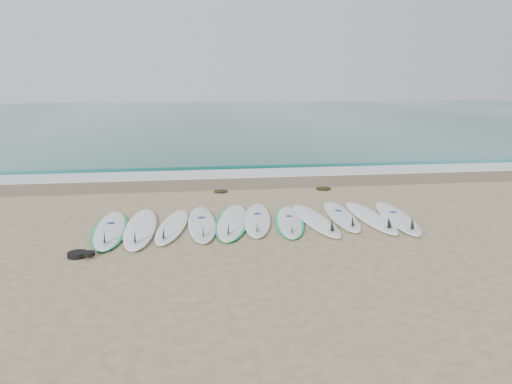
{
  "coord_description": "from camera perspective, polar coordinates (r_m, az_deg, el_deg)",
  "views": [
    {
      "loc": [
        -1.49,
        -9.65,
        2.82
      ],
      "look_at": [
        0.09,
        1.12,
        0.4
      ],
      "focal_mm": 35.0,
      "sensor_mm": 36.0,
      "label": 1
    }
  ],
  "objects": [
    {
      "name": "surfboard_6",
      "position": [
        10.15,
        3.85,
        -3.37
      ],
      "size": [
        0.96,
        2.48,
        0.31
      ],
      "rotation": [
        0.0,
        0.0,
        -0.16
      ],
      "color": "silver",
      "rests_on": "ground"
    },
    {
      "name": "seaweed_near",
      "position": [
        12.96,
        -4.06,
        0.1
      ],
      "size": [
        0.37,
        0.29,
        0.07
      ],
      "primitive_type": "ellipsoid",
      "color": "black",
      "rests_on": "ground"
    },
    {
      "name": "surfboard_5",
      "position": [
        10.22,
        0.14,
        -3.15
      ],
      "size": [
        0.94,
        2.69,
        0.34
      ],
      "rotation": [
        0.0,
        0.0,
        -0.15
      ],
      "color": "white",
      "rests_on": "ground"
    },
    {
      "name": "surfboard_4",
      "position": [
        10.11,
        -2.73,
        -3.38
      ],
      "size": [
        1.13,
        2.84,
        0.35
      ],
      "rotation": [
        0.0,
        0.0,
        -0.17
      ],
      "color": "white",
      "rests_on": "ground"
    },
    {
      "name": "wet_sand_band",
      "position": [
        14.12,
        -2.12,
        1.02
      ],
      "size": [
        120.0,
        1.8,
        0.01
      ],
      "primitive_type": "cube",
      "color": "#6D6048",
      "rests_on": "ground"
    },
    {
      "name": "ground",
      "position": [
        10.17,
        0.4,
        -3.58
      ],
      "size": [
        120.0,
        120.0,
        0.0
      ],
      "primitive_type": "plane",
      "color": "#9D8A66"
    },
    {
      "name": "surfboard_2",
      "position": [
        9.88,
        -9.6,
        -3.92
      ],
      "size": [
        0.88,
        2.49,
        0.31
      ],
      "rotation": [
        0.0,
        0.0,
        -0.15
      ],
      "color": "white",
      "rests_on": "ground"
    },
    {
      "name": "surfboard_10",
      "position": [
        10.75,
        15.88,
        -2.85
      ],
      "size": [
        0.88,
        2.71,
        0.34
      ],
      "rotation": [
        0.0,
        0.0,
        -0.13
      ],
      "color": "white",
      "rests_on": "ground"
    },
    {
      "name": "surfboard_8",
      "position": [
        10.65,
        9.78,
        -2.71
      ],
      "size": [
        0.72,
        2.56,
        0.32
      ],
      "rotation": [
        0.0,
        0.0,
        -0.08
      ],
      "color": "white",
      "rests_on": "ground"
    },
    {
      "name": "ocean",
      "position": [
        42.27,
        -6.37,
        8.66
      ],
      "size": [
        120.0,
        55.0,
        0.03
      ],
      "primitive_type": "cube",
      "color": "#236A65",
      "rests_on": "ground"
    },
    {
      "name": "seaweed_far",
      "position": [
        13.37,
        7.7,
        0.42
      ],
      "size": [
        0.41,
        0.32,
        0.08
      ],
      "primitive_type": "ellipsoid",
      "color": "black",
      "rests_on": "ground"
    },
    {
      "name": "foam_band",
      "position": [
        15.48,
        -2.69,
        2.1
      ],
      "size": [
        120.0,
        1.4,
        0.04
      ],
      "primitive_type": "cube",
      "color": "silver",
      "rests_on": "ground"
    },
    {
      "name": "leash_coil",
      "position": [
        8.73,
        -19.48,
        -6.73
      ],
      "size": [
        0.46,
        0.36,
        0.11
      ],
      "color": "black",
      "rests_on": "ground"
    },
    {
      "name": "wave_crest",
      "position": [
        16.95,
        -3.19,
        3.11
      ],
      "size": [
        120.0,
        1.0,
        0.1
      ],
      "primitive_type": "cube",
      "color": "#236A65",
      "rests_on": "ground"
    },
    {
      "name": "surfboard_7",
      "position": [
        10.25,
        6.88,
        -3.2
      ],
      "size": [
        0.74,
        2.64,
        0.33
      ],
      "rotation": [
        0.0,
        0.0,
        0.07
      ],
      "color": "white",
      "rests_on": "ground"
    },
    {
      "name": "surfboard_9",
      "position": [
        10.66,
        13.02,
        -2.83
      ],
      "size": [
        0.57,
        2.63,
        0.34
      ],
      "rotation": [
        0.0,
        0.0,
        0.01
      ],
      "color": "white",
      "rests_on": "ground"
    },
    {
      "name": "surfboard_3",
      "position": [
        9.98,
        -6.21,
        -3.61
      ],
      "size": [
        0.58,
        2.67,
        0.34
      ],
      "rotation": [
        0.0,
        0.0,
        -0.01
      ],
      "color": "silver",
      "rests_on": "ground"
    },
    {
      "name": "surfboard_1",
      "position": [
        9.86,
        -13.09,
        -4.05
      ],
      "size": [
        0.61,
        2.84,
        0.36
      ],
      "rotation": [
        0.0,
        0.0,
        -0.01
      ],
      "color": "white",
      "rests_on": "ground"
    },
    {
      "name": "surfboard_0",
      "position": [
        9.97,
        -16.36,
        -4.12
      ],
      "size": [
        0.76,
        2.7,
        0.34
      ],
      "rotation": [
        0.0,
        0.0,
        0.04
      ],
      "color": "white",
      "rests_on": "ground"
    }
  ]
}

